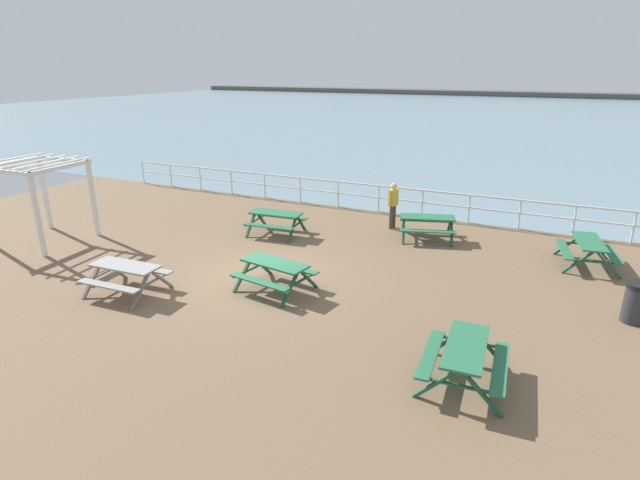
% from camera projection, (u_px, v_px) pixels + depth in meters
% --- Properties ---
extents(ground_plane, '(30.00, 24.00, 0.20)m').
position_uv_depth(ground_plane, '(257.00, 280.00, 14.07)').
color(ground_plane, brown).
extents(sea_band, '(142.00, 90.00, 0.01)m').
position_uv_depth(sea_band, '(496.00, 116.00, 59.11)').
color(sea_band, gray).
rests_on(sea_band, ground).
extents(distant_shoreline, '(142.00, 6.00, 1.80)m').
position_uv_depth(distant_shoreline, '(525.00, 96.00, 95.85)').
color(distant_shoreline, '#4C4C47').
rests_on(distant_shoreline, ground).
extents(seaward_railing, '(23.07, 0.07, 1.08)m').
position_uv_depth(seaward_railing, '(358.00, 191.00, 20.41)').
color(seaward_railing, white).
rests_on(seaward_railing, ground).
extents(picnic_table_near_left, '(2.02, 1.79, 0.80)m').
position_uv_depth(picnic_table_near_left, '(275.00, 269.00, 13.03)').
color(picnic_table_near_left, '#286B47').
rests_on(picnic_table_near_left, ground).
extents(picnic_table_near_right, '(1.87, 1.62, 0.80)m').
position_uv_depth(picnic_table_near_right, '(126.00, 272.00, 12.85)').
color(picnic_table_near_right, gray).
rests_on(picnic_table_near_right, ground).
extents(picnic_table_mid_centre, '(1.92, 1.68, 0.80)m').
position_uv_depth(picnic_table_mid_centre, '(276.00, 218.00, 17.41)').
color(picnic_table_mid_centre, '#286B47').
rests_on(picnic_table_mid_centre, ground).
extents(picnic_table_far_left, '(1.63, 1.88, 0.80)m').
position_uv_depth(picnic_table_far_left, '(465.00, 354.00, 9.18)').
color(picnic_table_far_left, '#286B47').
rests_on(picnic_table_far_left, ground).
extents(picnic_table_far_right, '(2.16, 1.96, 0.80)m').
position_uv_depth(picnic_table_far_right, '(427.00, 222.00, 16.96)').
color(picnic_table_far_right, '#286B47').
rests_on(picnic_table_far_right, ground).
extents(picnic_table_seaward, '(1.78, 2.02, 0.80)m').
position_uv_depth(picnic_table_seaward, '(589.00, 247.00, 14.61)').
color(picnic_table_seaward, '#286B47').
rests_on(picnic_table_seaward, ground).
extents(visitor, '(0.30, 0.52, 1.66)m').
position_uv_depth(visitor, '(393.00, 203.00, 17.92)').
color(visitor, '#4C4233').
rests_on(visitor, ground).
extents(lattice_pergola, '(2.59, 2.70, 2.70)m').
position_uv_depth(lattice_pergola, '(38.00, 183.00, 16.25)').
color(lattice_pergola, white).
rests_on(lattice_pergola, ground).
extents(litter_bin, '(0.55, 0.55, 0.95)m').
position_uv_depth(litter_bin, '(636.00, 303.00, 11.41)').
color(litter_bin, '#2D2D33').
rests_on(litter_bin, ground).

